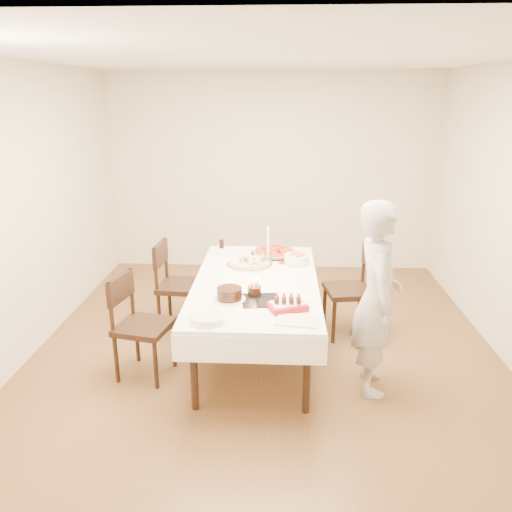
{
  "coord_description": "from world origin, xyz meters",
  "views": [
    {
      "loc": [
        0.12,
        -4.38,
        2.42
      ],
      "look_at": [
        -0.09,
        -0.05,
        0.99
      ],
      "focal_mm": 35.0,
      "sensor_mm": 36.0,
      "label": 1
    }
  ],
  "objects_px": {
    "pasta_bowl": "(296,259)",
    "birthday_cake": "(254,286)",
    "chair_right_savory": "(349,291)",
    "person": "(377,299)",
    "dining_table": "(256,317)",
    "cola_glass": "(222,244)",
    "taper_candle": "(268,245)",
    "strawberry_box": "(288,305)",
    "chair_left_savory": "(181,286)",
    "pizza_pepperoni": "(274,252)",
    "chair_left_dessert": "(144,327)",
    "pizza_white": "(249,263)",
    "layer_cake": "(229,294)"
  },
  "relations": [
    {
      "from": "pasta_bowl",
      "to": "cola_glass",
      "type": "bearing_deg",
      "value": 149.24
    },
    {
      "from": "taper_candle",
      "to": "strawberry_box",
      "type": "relative_size",
      "value": 1.35
    },
    {
      "from": "person",
      "to": "strawberry_box",
      "type": "relative_size",
      "value": 5.58
    },
    {
      "from": "dining_table",
      "to": "pizza_white",
      "type": "distance_m",
      "value": 0.59
    },
    {
      "from": "chair_left_savory",
      "to": "pizza_pepperoni",
      "type": "relative_size",
      "value": 1.92
    },
    {
      "from": "layer_cake",
      "to": "strawberry_box",
      "type": "height_order",
      "value": "layer_cake"
    },
    {
      "from": "chair_left_savory",
      "to": "strawberry_box",
      "type": "relative_size",
      "value": 3.25
    },
    {
      "from": "chair_right_savory",
      "to": "birthday_cake",
      "type": "distance_m",
      "value": 1.27
    },
    {
      "from": "dining_table",
      "to": "pizza_white",
      "type": "bearing_deg",
      "value": 101.58
    },
    {
      "from": "chair_left_dessert",
      "to": "taper_candle",
      "type": "distance_m",
      "value": 1.49
    },
    {
      "from": "chair_right_savory",
      "to": "chair_left_dessert",
      "type": "distance_m",
      "value": 2.09
    },
    {
      "from": "chair_right_savory",
      "to": "pasta_bowl",
      "type": "bearing_deg",
      "value": 165.38
    },
    {
      "from": "dining_table",
      "to": "cola_glass",
      "type": "relative_size",
      "value": 22.46
    },
    {
      "from": "cola_glass",
      "to": "dining_table",
      "type": "bearing_deg",
      "value": -66.27
    },
    {
      "from": "layer_cake",
      "to": "strawberry_box",
      "type": "xyz_separation_m",
      "value": [
        0.49,
        -0.17,
        -0.02
      ]
    },
    {
      "from": "dining_table",
      "to": "pizza_white",
      "type": "relative_size",
      "value": 4.55
    },
    {
      "from": "pasta_bowl",
      "to": "person",
      "type": "bearing_deg",
      "value": -59.12
    },
    {
      "from": "cola_glass",
      "to": "chair_right_savory",
      "type": "bearing_deg",
      "value": -21.65
    },
    {
      "from": "birthday_cake",
      "to": "strawberry_box",
      "type": "height_order",
      "value": "birthday_cake"
    },
    {
      "from": "person",
      "to": "chair_left_dessert",
      "type": "bearing_deg",
      "value": 88.69
    },
    {
      "from": "layer_cake",
      "to": "chair_right_savory",
      "type": "bearing_deg",
      "value": 39.19
    },
    {
      "from": "chair_left_savory",
      "to": "person",
      "type": "bearing_deg",
      "value": 154.05
    },
    {
      "from": "pizza_pepperoni",
      "to": "layer_cake",
      "type": "bearing_deg",
      "value": -105.71
    },
    {
      "from": "person",
      "to": "strawberry_box",
      "type": "xyz_separation_m",
      "value": [
        -0.73,
        -0.09,
        -0.03
      ]
    },
    {
      "from": "pasta_bowl",
      "to": "pizza_pepperoni",
      "type": "bearing_deg",
      "value": 127.24
    },
    {
      "from": "chair_right_savory",
      "to": "cola_glass",
      "type": "height_order",
      "value": "chair_right_savory"
    },
    {
      "from": "taper_candle",
      "to": "birthday_cake",
      "type": "bearing_deg",
      "value": -96.43
    },
    {
      "from": "taper_candle",
      "to": "layer_cake",
      "type": "height_order",
      "value": "taper_candle"
    },
    {
      "from": "taper_candle",
      "to": "person",
      "type": "bearing_deg",
      "value": -48.59
    },
    {
      "from": "pizza_pepperoni",
      "to": "person",
      "type": "bearing_deg",
      "value": -57.61
    },
    {
      "from": "chair_right_savory",
      "to": "birthday_cake",
      "type": "bearing_deg",
      "value": -148.44
    },
    {
      "from": "dining_table",
      "to": "cola_glass",
      "type": "distance_m",
      "value": 1.16
    },
    {
      "from": "taper_candle",
      "to": "layer_cake",
      "type": "relative_size",
      "value": 1.46
    },
    {
      "from": "cola_glass",
      "to": "strawberry_box",
      "type": "bearing_deg",
      "value": -66.13
    },
    {
      "from": "pizza_pepperoni",
      "to": "strawberry_box",
      "type": "bearing_deg",
      "value": -84.93
    },
    {
      "from": "chair_left_dessert",
      "to": "pasta_bowl",
      "type": "relative_size",
      "value": 3.74
    },
    {
      "from": "pasta_bowl",
      "to": "birthday_cake",
      "type": "height_order",
      "value": "birthday_cake"
    },
    {
      "from": "taper_candle",
      "to": "cola_glass",
      "type": "xyz_separation_m",
      "value": [
        -0.53,
        0.5,
        -0.15
      ]
    },
    {
      "from": "pizza_white",
      "to": "taper_candle",
      "type": "relative_size",
      "value": 1.19
    },
    {
      "from": "pizza_white",
      "to": "birthday_cake",
      "type": "height_order",
      "value": "birthday_cake"
    },
    {
      "from": "dining_table",
      "to": "person",
      "type": "distance_m",
      "value": 1.23
    },
    {
      "from": "pizza_white",
      "to": "layer_cake",
      "type": "bearing_deg",
      "value": -97.06
    },
    {
      "from": "chair_left_dessert",
      "to": "pasta_bowl",
      "type": "height_order",
      "value": "chair_left_dessert"
    },
    {
      "from": "strawberry_box",
      "to": "pizza_white",
      "type": "bearing_deg",
      "value": 109.26
    },
    {
      "from": "chair_right_savory",
      "to": "pasta_bowl",
      "type": "xyz_separation_m",
      "value": [
        -0.54,
        0.05,
        0.32
      ]
    },
    {
      "from": "dining_table",
      "to": "cola_glass",
      "type": "xyz_separation_m",
      "value": [
        -0.44,
        0.99,
        0.42
      ]
    },
    {
      "from": "person",
      "to": "birthday_cake",
      "type": "distance_m",
      "value": 1.03
    },
    {
      "from": "chair_left_savory",
      "to": "pizza_pepperoni",
      "type": "distance_m",
      "value": 1.06
    },
    {
      "from": "dining_table",
      "to": "pizza_pepperoni",
      "type": "height_order",
      "value": "pizza_pepperoni"
    },
    {
      "from": "cola_glass",
      "to": "birthday_cake",
      "type": "relative_size",
      "value": 0.73
    }
  ]
}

